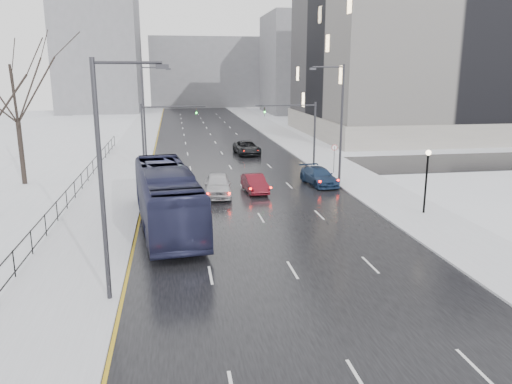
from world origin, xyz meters
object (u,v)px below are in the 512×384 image
streetlight_l_near (106,171)px  sedan_right_near (255,183)px  mast_signal_right (304,127)px  bus (167,197)px  tree_park_e (25,185)px  sedan_right_far (319,176)px  streetlight_r_mid (339,119)px  sedan_center_near (218,185)px  no_uturn_sign (334,150)px  streetlight_l_far (146,110)px  mast_signal_left (154,129)px  sedan_right_cross (247,148)px  lamppost_r_mid (427,172)px

streetlight_l_near → sedan_right_near: (8.92, 18.23, -4.88)m
mast_signal_right → bus: size_ratio=0.48×
streetlight_l_near → bus: size_ratio=0.74×
bus → tree_park_e: bearing=124.7°
sedan_right_far → sedan_right_near: bearing=-171.0°
tree_park_e → mast_signal_right: 26.16m
bus → sedan_right_far: bearing=31.4°
bus → streetlight_r_mid: bearing=28.4°
streetlight_r_mid → sedan_center_near: 11.72m
no_uturn_sign → sedan_right_near: 10.35m
streetlight_l_far → sedan_right_far: size_ratio=2.01×
streetlight_r_mid → mast_signal_left: streetlight_r_mid is taller
streetlight_r_mid → sedan_right_cross: 18.09m
streetlight_r_mid → no_uturn_sign: bearing=75.5°
sedan_right_near → mast_signal_right: bearing=51.7°
streetlight_l_near → sedan_right_cross: size_ratio=1.81×
streetlight_l_near → bus: (2.13, 10.10, -3.70)m
no_uturn_sign → bus: bus is taller
mast_signal_right → sedan_right_cross: (-4.52, 8.60, -3.30)m
bus → sedan_center_near: bus is taller
streetlight_l_near → mast_signal_right: (15.49, 28.00, -1.51)m
sedan_right_cross → streetlight_l_near: bearing=-110.1°
streetlight_r_mid → mast_signal_left: bearing=152.7°
streetlight_l_near → sedan_right_near: 20.87m
mast_signal_right → sedan_right_cross: 10.26m
lamppost_r_mid → sedan_right_near: lamppost_r_mid is taller
sedan_center_near → sedan_right_far: size_ratio=1.01×
streetlight_l_near → sedan_right_far: size_ratio=2.01×
bus → sedan_right_far: (12.62, 9.83, -1.15)m
tree_park_e → streetlight_r_mid: size_ratio=1.35×
sedan_center_near → sedan_right_near: size_ratio=1.19×
sedan_right_cross → no_uturn_sign: bearing=-66.5°
streetlight_l_far → sedan_center_near: size_ratio=1.98×
bus → sedan_right_cross: size_ratio=2.44×
sedan_center_near → bus: bearing=-113.1°
mast_signal_left → bus: 18.08m
lamppost_r_mid → sedan_right_far: size_ratio=0.86×
streetlight_l_near → streetlight_l_far: (0.00, 32.00, 0.00)m
sedan_center_near → tree_park_e: bearing=161.8°
no_uturn_sign → sedan_right_cross: size_ratio=0.49×
streetlight_r_mid → sedan_right_near: 9.05m
mast_signal_left → streetlight_l_near: bearing=-91.7°
bus → sedan_center_near: 8.34m
bus → no_uturn_sign: bearing=35.9°
sedan_right_near → sedan_right_far: (5.83, 1.71, 0.02)m
tree_park_e → streetlight_l_far: streetlight_l_far is taller
mast_signal_right → tree_park_e: bearing=-171.1°
no_uturn_sign → sedan_right_far: bearing=-122.8°
no_uturn_sign → bus: 20.63m
lamppost_r_mid → bus: size_ratio=0.32×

